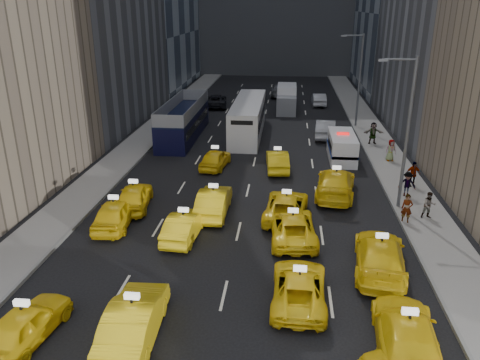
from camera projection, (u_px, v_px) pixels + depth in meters
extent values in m
plane|color=black|center=(217.00, 325.00, 18.07)|extent=(160.00, 160.00, 0.00)
cube|color=gray|center=(143.00, 140.00, 42.28)|extent=(3.00, 90.00, 0.15)
cube|color=gray|center=(380.00, 146.00, 40.29)|extent=(3.00, 90.00, 0.15)
cube|color=slate|center=(158.00, 140.00, 42.14)|extent=(0.15, 90.00, 0.18)
cube|color=slate|center=(363.00, 146.00, 40.43)|extent=(0.15, 90.00, 0.18)
cylinder|color=#595B60|center=(407.00, 137.00, 26.75)|extent=(0.20, 0.20, 9.00)
cylinder|color=#595B60|center=(400.00, 59.00, 25.30)|extent=(1.80, 0.12, 0.12)
cube|color=slate|center=(383.00, 60.00, 25.41)|extent=(0.50, 0.22, 0.12)
cylinder|color=#595B60|center=(359.00, 82.00, 45.35)|extent=(0.20, 0.20, 9.00)
cylinder|color=#595B60|center=(354.00, 35.00, 43.90)|extent=(1.80, 0.12, 0.12)
cube|color=slate|center=(344.00, 36.00, 44.01)|extent=(0.50, 0.22, 0.12)
imported|color=yellow|center=(26.00, 324.00, 17.06)|extent=(2.19, 4.28, 1.39)
imported|color=yellow|center=(134.00, 320.00, 17.14)|extent=(1.91, 4.92, 1.60)
imported|color=yellow|center=(299.00, 287.00, 19.35)|extent=(2.31, 4.81, 1.32)
imported|color=yellow|center=(406.00, 335.00, 16.42)|extent=(2.58, 5.40, 1.52)
imported|color=yellow|center=(115.00, 213.00, 25.88)|extent=(2.12, 4.56, 1.51)
imported|color=yellow|center=(184.00, 225.00, 24.61)|extent=(1.75, 4.29, 1.38)
imported|color=yellow|center=(293.00, 226.00, 24.51)|extent=(2.69, 5.17, 1.39)
imported|color=yellow|center=(380.00, 255.00, 21.51)|extent=(2.92, 5.71, 1.59)
imported|color=yellow|center=(134.00, 196.00, 28.17)|extent=(2.35, 4.61, 1.50)
imported|color=yellow|center=(214.00, 201.00, 27.37)|extent=(1.65, 4.72, 1.56)
imported|color=yellow|center=(286.00, 206.00, 26.93)|extent=(2.75, 5.19, 1.39)
imported|color=yellow|center=(336.00, 183.00, 30.00)|extent=(3.10, 6.02, 1.67)
imported|color=yellow|center=(215.00, 159.00, 35.10)|extent=(2.19, 4.31, 1.41)
imported|color=yellow|center=(277.00, 160.00, 34.66)|extent=(1.91, 4.51, 1.45)
cube|color=silver|center=(342.00, 147.00, 36.90)|extent=(2.30, 5.21, 2.03)
cylinder|color=black|center=(333.00, 160.00, 35.67)|extent=(0.28, 0.81, 0.81)
cylinder|color=black|center=(354.00, 161.00, 35.52)|extent=(0.28, 0.81, 0.81)
cylinder|color=black|center=(329.00, 148.00, 38.72)|extent=(0.28, 0.81, 0.81)
cylinder|color=black|center=(349.00, 149.00, 38.57)|extent=(0.28, 0.81, 0.81)
cube|color=navy|center=(342.00, 149.00, 36.95)|extent=(2.33, 5.21, 0.23)
cube|color=red|center=(343.00, 134.00, 36.51)|extent=(0.94, 0.39, 0.15)
cube|color=black|center=(184.00, 119.00, 42.71)|extent=(3.45, 11.73, 3.37)
cylinder|color=black|center=(158.00, 146.00, 38.68)|extent=(0.28, 1.10, 1.10)
cylinder|color=black|center=(185.00, 147.00, 38.46)|extent=(0.28, 1.10, 1.10)
cylinder|color=black|center=(183.00, 119.00, 47.77)|extent=(0.28, 1.10, 1.10)
cylinder|color=black|center=(206.00, 119.00, 47.55)|extent=(0.28, 1.10, 1.10)
cube|color=silver|center=(248.00, 118.00, 43.74)|extent=(3.81, 12.52, 3.18)
cylinder|color=black|center=(229.00, 144.00, 39.32)|extent=(0.28, 1.10, 1.10)
cylinder|color=black|center=(256.00, 145.00, 39.11)|extent=(0.28, 1.10, 1.10)
cylinder|color=black|center=(242.00, 116.00, 49.11)|extent=(0.28, 1.10, 1.10)
cylinder|color=black|center=(263.00, 116.00, 48.89)|extent=(0.28, 1.10, 1.10)
cube|color=white|center=(287.00, 99.00, 53.31)|extent=(2.87, 6.44, 2.85)
cylinder|color=black|center=(278.00, 110.00, 51.65)|extent=(0.28, 1.10, 1.10)
cylinder|color=black|center=(295.00, 111.00, 51.48)|extent=(0.28, 1.10, 1.10)
cylinder|color=black|center=(279.00, 102.00, 55.77)|extent=(0.28, 1.10, 1.10)
cylinder|color=black|center=(294.00, 103.00, 55.60)|extent=(0.28, 1.10, 1.10)
imported|color=#979A9F|center=(326.00, 128.00, 43.11)|extent=(2.18, 5.10, 1.64)
imported|color=black|center=(216.00, 101.00, 55.72)|extent=(3.11, 5.61, 1.48)
imported|color=slate|center=(280.00, 90.00, 61.97)|extent=(2.28, 5.50, 1.59)
imported|color=black|center=(259.00, 95.00, 59.35)|extent=(2.29, 4.46, 1.45)
imported|color=#A0A1A7|center=(319.00, 99.00, 56.52)|extent=(1.62, 4.48, 1.47)
imported|color=gray|center=(407.00, 208.00, 25.98)|extent=(0.68, 0.52, 1.65)
imported|color=gray|center=(429.00, 205.00, 26.47)|extent=(0.79, 0.48, 1.57)
imported|color=gray|center=(407.00, 184.00, 29.50)|extent=(1.11, 0.67, 1.61)
imported|color=gray|center=(413.00, 174.00, 31.08)|extent=(1.06, 0.57, 1.72)
imported|color=gray|center=(391.00, 150.00, 36.16)|extent=(0.90, 0.62, 1.69)
imported|color=gray|center=(373.00, 133.00, 40.56)|extent=(1.78, 0.68, 1.88)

